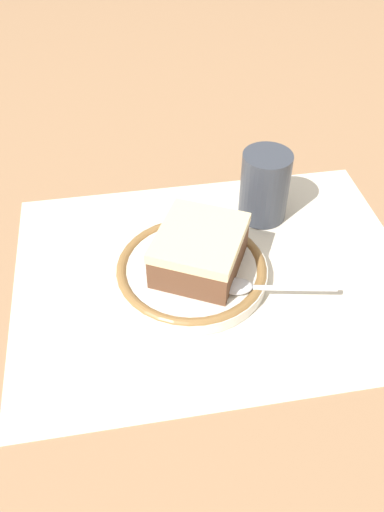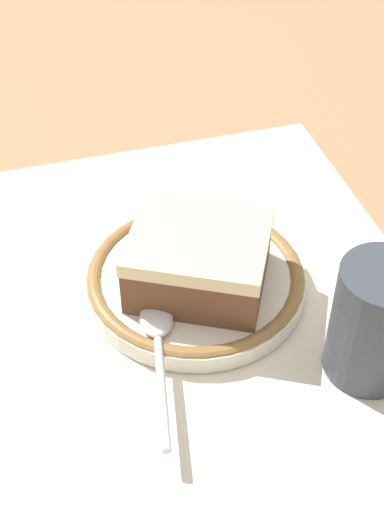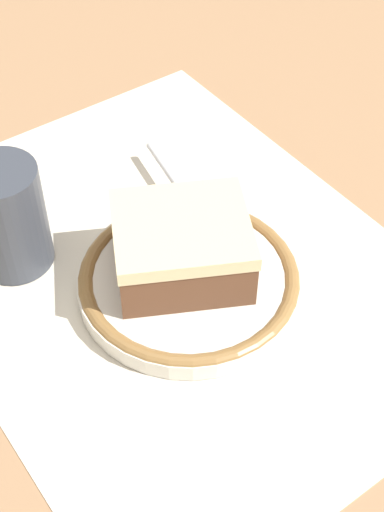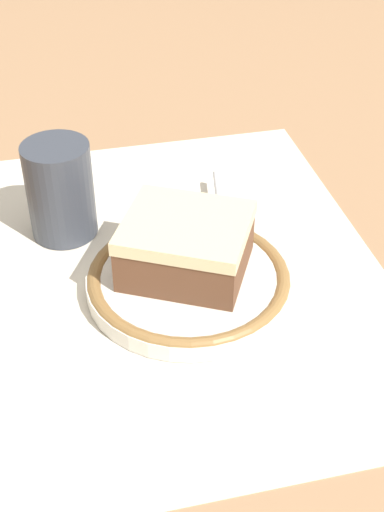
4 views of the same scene
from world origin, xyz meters
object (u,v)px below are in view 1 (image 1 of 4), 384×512
(plate, at_px, (192,272))
(cake_slice, at_px, (200,253))
(spoon, at_px, (252,287))
(sugar_packet, at_px, (351,213))
(cup, at_px, (264,190))

(plate, bearing_deg, cake_slice, 172.30)
(cake_slice, bearing_deg, spoon, 140.60)
(sugar_packet, bearing_deg, spoon, 36.07)
(cup, xyz_separation_m, sugar_packet, (-0.12, 0.02, -0.04))
(spoon, distance_m, sugar_packet, 0.20)
(cake_slice, relative_size, cup, 1.44)
(cup, bearing_deg, sugar_packet, 170.39)
(plate, xyz_separation_m, spoon, (-0.06, 0.04, 0.01))
(plate, height_order, spoon, spoon)
(plate, height_order, cake_slice, cake_slice)
(plate, distance_m, sugar_packet, 0.24)
(spoon, distance_m, cup, 0.15)
(plate, relative_size, spoon, 1.35)
(cake_slice, height_order, spoon, cake_slice)
(spoon, height_order, cup, cup)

